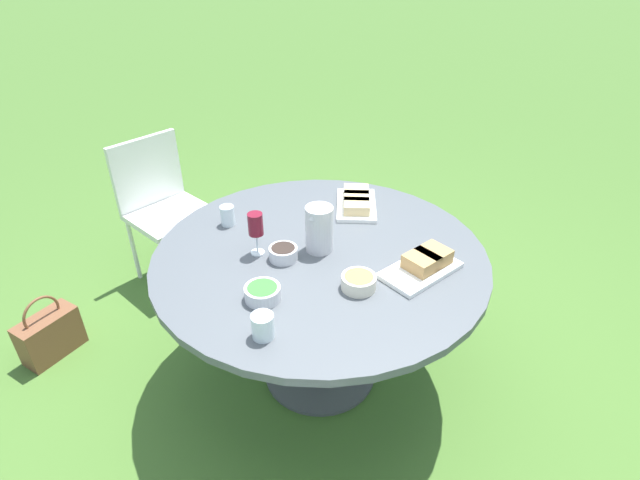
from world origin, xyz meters
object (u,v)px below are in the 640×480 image
Objects in this scene: dining_table at (320,270)px; handbag at (50,335)px; water_pitcher at (319,229)px; wine_glass at (256,226)px; chair_near_left at (162,200)px.

dining_table is 1.51m from handbag.
wine_glass is at bearing -52.25° from water_pitcher.
chair_near_left is 4.31× the size of water_pitcher.
handbag is at bearing -63.43° from water_pitcher.
dining_table is at bearing 78.71° from chair_near_left.
dining_table is 7.45× the size of wine_glass.
water_pitcher is at bearing 116.57° from handbag.
water_pitcher reaches higher than dining_table.
dining_table is 1.62× the size of chair_near_left.
chair_near_left is at bearing -100.77° from water_pitcher.
chair_near_left is at bearing -101.29° from dining_table.
handbag is at bearing 0.04° from chair_near_left.
chair_near_left is 1.18m from wine_glass.
handbag is at bearing -66.00° from wine_glass.
water_pitcher is at bearing -138.25° from dining_table.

